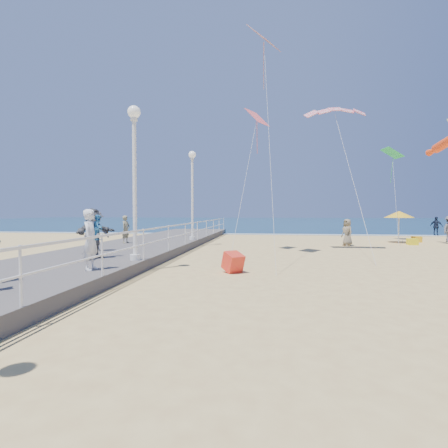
# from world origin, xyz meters

# --- Properties ---
(ground) EXTENTS (160.00, 160.00, 0.00)m
(ground) POSITION_xyz_m (0.00, 0.00, 0.00)
(ground) COLOR #E5C577
(ground) RESTS_ON ground
(ocean) EXTENTS (160.00, 90.00, 0.05)m
(ocean) POSITION_xyz_m (0.00, 65.00, 0.01)
(ocean) COLOR #0C304A
(ocean) RESTS_ON ground
(surf_line) EXTENTS (160.00, 1.20, 0.04)m
(surf_line) POSITION_xyz_m (0.00, 20.50, 0.03)
(surf_line) COLOR white
(surf_line) RESTS_ON ground
(boardwalk) EXTENTS (5.00, 44.00, 0.40)m
(boardwalk) POSITION_xyz_m (-7.50, 0.00, 0.20)
(boardwalk) COLOR #645F5B
(boardwalk) RESTS_ON ground
(railing) EXTENTS (0.05, 42.00, 0.55)m
(railing) POSITION_xyz_m (-5.05, 0.00, 1.25)
(railing) COLOR white
(railing) RESTS_ON boardwalk
(lamp_post_mid) EXTENTS (0.44, 0.44, 5.32)m
(lamp_post_mid) POSITION_xyz_m (-5.35, 0.00, 3.66)
(lamp_post_mid) COLOR white
(lamp_post_mid) RESTS_ON boardwalk
(lamp_post_far) EXTENTS (0.44, 0.44, 5.32)m
(lamp_post_far) POSITION_xyz_m (-5.35, 9.00, 3.66)
(lamp_post_far) COLOR white
(lamp_post_far) RESTS_ON boardwalk
(woman_holding_toddler) EXTENTS (0.44, 0.65, 1.76)m
(woman_holding_toddler) POSITION_xyz_m (-5.81, -2.15, 1.28)
(woman_holding_toddler) COLOR white
(woman_holding_toddler) RESTS_ON boardwalk
(toddler_held) EXTENTS (0.29, 0.37, 0.74)m
(toddler_held) POSITION_xyz_m (-5.66, -2.00, 1.62)
(toddler_held) COLOR #3891D2
(toddler_held) RESTS_ON boardwalk
(spectator_2) EXTENTS (1.15, 1.27, 1.71)m
(spectator_2) POSITION_xyz_m (-8.07, 2.45, 1.26)
(spectator_2) COLOR #5A595F
(spectator_2) RESTS_ON boardwalk
(spectator_5) EXTENTS (1.08, 1.76, 1.81)m
(spectator_5) POSITION_xyz_m (-7.00, 0.20, 1.31)
(spectator_5) COLOR #515356
(spectator_5) RESTS_ON boardwalk
(spectator_6) EXTENTS (0.47, 0.61, 1.48)m
(spectator_6) POSITION_xyz_m (-8.39, 6.29, 1.14)
(spectator_6) COLOR gray
(spectator_6) RESTS_ON boardwalk
(beach_walker_b) EXTENTS (1.01, 0.93, 1.67)m
(beach_walker_b) POSITION_xyz_m (13.53, 20.68, 0.83)
(beach_walker_b) COLOR #172034
(beach_walker_b) RESTS_ON ground
(beach_walker_c) EXTENTS (0.85, 0.96, 1.65)m
(beach_walker_c) POSITION_xyz_m (3.97, 10.54, 0.82)
(beach_walker_c) COLOR #85765C
(beach_walker_c) RESTS_ON ground
(box_kite) EXTENTS (0.88, 0.90, 0.74)m
(box_kite) POSITION_xyz_m (-1.95, 0.20, 0.30)
(box_kite) COLOR red
(box_kite) RESTS_ON ground
(beach_umbrella) EXTENTS (1.90, 1.90, 2.14)m
(beach_umbrella) POSITION_xyz_m (7.83, 13.07, 1.91)
(beach_umbrella) COLOR white
(beach_umbrella) RESTS_ON ground
(beach_chair_left) EXTENTS (0.55, 0.55, 0.40)m
(beach_chair_left) POSITION_xyz_m (9.24, 13.80, 0.20)
(beach_chair_left) COLOR yellow
(beach_chair_left) RESTS_ON ground
(beach_chair_right) EXTENTS (0.55, 0.55, 0.40)m
(beach_chair_right) POSITION_xyz_m (8.16, 11.65, 0.20)
(beach_chair_right) COLOR yellow
(beach_chair_right) RESTS_ON ground
(kite_parafoil) EXTENTS (3.18, 0.94, 0.65)m
(kite_parafoil) POSITION_xyz_m (2.65, 7.54, 7.47)
(kite_parafoil) COLOR red
(kite_windsock) EXTENTS (1.00, 2.63, 1.07)m
(kite_windsock) POSITION_xyz_m (9.57, 10.95, 6.13)
(kite_windsock) COLOR #FC4415
(kite_diamond_pink) EXTENTS (1.32, 1.45, 0.86)m
(kite_diamond_pink) POSITION_xyz_m (-1.40, 6.93, 7.02)
(kite_diamond_pink) COLOR #FB5C5E
(kite_diamond_green) EXTENTS (1.35, 1.49, 0.69)m
(kite_diamond_green) POSITION_xyz_m (7.95, 14.97, 6.30)
(kite_diamond_green) COLOR green
(kite_diamond_redwhite) EXTENTS (1.57, 1.73, 0.98)m
(kite_diamond_redwhite) POSITION_xyz_m (-1.03, 4.73, 10.00)
(kite_diamond_redwhite) COLOR red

